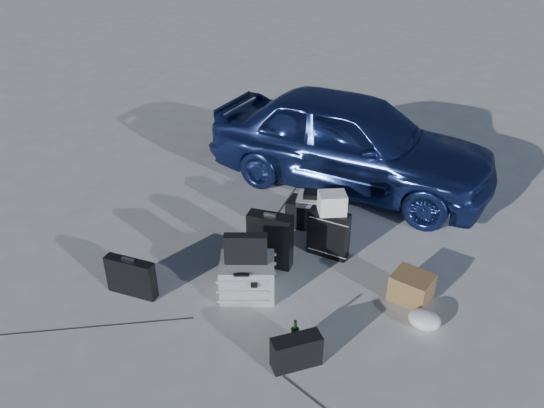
# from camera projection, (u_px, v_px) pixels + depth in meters

# --- Properties ---
(ground) EXTENTS (60.00, 60.00, 0.00)m
(ground) POSITION_uv_depth(u_px,v_px,m) (270.00, 310.00, 4.86)
(ground) COLOR beige
(ground) RESTS_ON ground
(car) EXTENTS (3.88, 2.49, 1.23)m
(car) POSITION_uv_depth(u_px,v_px,m) (350.00, 141.00, 6.73)
(car) COLOR navy
(car) RESTS_ON ground
(pelican_case) EXTENTS (0.57, 0.50, 0.37)m
(pelican_case) POSITION_uv_depth(u_px,v_px,m) (247.00, 277.00, 4.99)
(pelican_case) COLOR #96999B
(pelican_case) RESTS_ON ground
(laptop_bag) EXTENTS (0.40, 0.17, 0.29)m
(laptop_bag) POSITION_uv_depth(u_px,v_px,m) (246.00, 249.00, 4.82)
(laptop_bag) COLOR black
(laptop_bag) RESTS_ON pelican_case
(briefcase) EXTENTS (0.50, 0.20, 0.38)m
(briefcase) POSITION_uv_depth(u_px,v_px,m) (131.00, 277.00, 4.98)
(briefcase) COLOR black
(briefcase) RESTS_ON ground
(suitcase_left) EXTENTS (0.47, 0.22, 0.58)m
(suitcase_left) POSITION_uv_depth(u_px,v_px,m) (270.00, 240.00, 5.34)
(suitcase_left) COLOR black
(suitcase_left) RESTS_ON ground
(suitcase_right) EXTENTS (0.45, 0.28, 0.51)m
(suitcase_right) POSITION_uv_depth(u_px,v_px,m) (328.00, 234.00, 5.51)
(suitcase_right) COLOR black
(suitcase_right) RESTS_ON ground
(white_carton) EXTENTS (0.32, 0.28, 0.22)m
(white_carton) POSITION_uv_depth(u_px,v_px,m) (332.00, 203.00, 5.33)
(white_carton) COLOR white
(white_carton) RESTS_ON suitcase_right
(duffel_bag) EXTENTS (0.68, 0.39, 0.32)m
(duffel_bag) POSITION_uv_depth(u_px,v_px,m) (315.00, 215.00, 6.02)
(duffel_bag) COLOR black
(duffel_bag) RESTS_ON ground
(flat_box_white) EXTENTS (0.43, 0.32, 0.07)m
(flat_box_white) POSITION_uv_depth(u_px,v_px,m) (316.00, 200.00, 5.93)
(flat_box_white) COLOR white
(flat_box_white) RESTS_ON duffel_bag
(flat_box_black) EXTENTS (0.27, 0.20, 0.06)m
(flat_box_black) POSITION_uv_depth(u_px,v_px,m) (315.00, 194.00, 5.91)
(flat_box_black) COLOR black
(flat_box_black) RESTS_ON flat_box_white
(cardboard_box) EXTENTS (0.45, 0.43, 0.26)m
(cardboard_box) POSITION_uv_depth(u_px,v_px,m) (411.00, 287.00, 4.94)
(cardboard_box) COLOR #956641
(cardboard_box) RESTS_ON ground
(plastic_bag) EXTENTS (0.35, 0.33, 0.16)m
(plastic_bag) POSITION_uv_depth(u_px,v_px,m) (424.00, 319.00, 4.64)
(plastic_bag) COLOR silver
(plastic_bag) RESTS_ON ground
(messenger_bag) EXTENTS (0.43, 0.33, 0.28)m
(messenger_bag) POSITION_uv_depth(u_px,v_px,m) (296.00, 352.00, 4.22)
(messenger_bag) COLOR black
(messenger_bag) RESTS_ON ground
(green_bottle) EXTENTS (0.09, 0.09, 0.27)m
(green_bottle) POSITION_uv_depth(u_px,v_px,m) (295.00, 334.00, 4.40)
(green_bottle) COLOR #103313
(green_bottle) RESTS_ON ground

